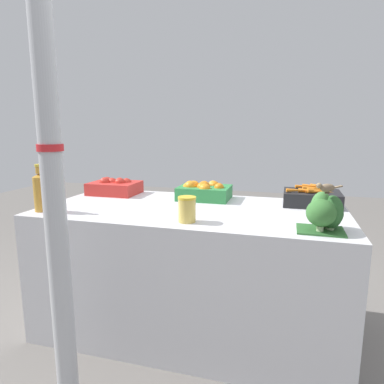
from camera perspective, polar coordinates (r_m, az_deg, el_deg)
name	(u,v)px	position (r m, az deg, el deg)	size (l,w,h in m)	color
ground_plane	(192,325)	(2.45, 0.00, -21.27)	(10.00, 10.00, 0.00)	slate
market_table	(192,268)	(2.27, 0.00, -12.60)	(1.86, 0.92, 0.81)	silver
support_pole	(52,173)	(1.59, -22.29, 2.94)	(0.11, 0.11, 2.21)	#B7BABF
apple_crate	(115,186)	(2.65, -12.76, 0.91)	(0.35, 0.27, 0.13)	red
orange_crate	(204,191)	(2.39, 1.96, 0.20)	(0.35, 0.27, 0.13)	#2D8442
carrot_crate	(312,197)	(2.33, 19.38, -0.84)	(0.35, 0.27, 0.12)	black
broccoli_pile	(325,213)	(1.77, 21.33, -3.22)	(0.22, 0.21, 0.19)	#2D602D
juice_bottle_amber	(40,191)	(2.22, -23.96, 0.11)	(0.08, 0.08, 0.28)	gold
juice_bottle_ruby	(55,196)	(2.16, -21.89, -0.58)	(0.07, 0.07, 0.24)	#B2333D
pickle_jar	(187,209)	(1.81, -0.84, -2.89)	(0.10, 0.10, 0.14)	#DBBC56
sparrow_bird	(326,188)	(1.71, 21.50, 0.68)	(0.13, 0.07, 0.05)	#4C3D2D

